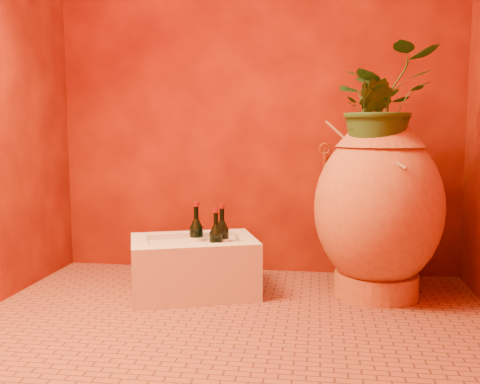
% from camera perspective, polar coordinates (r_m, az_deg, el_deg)
% --- Properties ---
extents(floor, '(2.50, 2.50, 0.00)m').
position_cam_1_polar(floor, '(2.54, -1.02, -14.12)').
color(floor, brown).
rests_on(floor, ground).
extents(wall_back, '(2.50, 0.02, 2.50)m').
position_cam_1_polar(wall_back, '(3.38, 1.76, 12.65)').
color(wall_back, '#560B04').
rests_on(wall_back, ground).
extents(amphora, '(0.87, 0.87, 0.98)m').
position_cam_1_polar(amphora, '(2.96, 14.53, -1.59)').
color(amphora, '#BB6B34').
rests_on(amphora, floor).
extents(stone_basin, '(0.78, 0.67, 0.31)m').
position_cam_1_polar(stone_basin, '(2.97, -4.96, -7.99)').
color(stone_basin, beige).
rests_on(stone_basin, floor).
extents(wine_bottle_a, '(0.08, 0.08, 0.33)m').
position_cam_1_polar(wine_bottle_a, '(3.00, -4.67, -5.06)').
color(wine_bottle_a, black).
rests_on(wine_bottle_a, stone_basin).
extents(wine_bottle_b, '(0.08, 0.08, 0.32)m').
position_cam_1_polar(wine_bottle_b, '(2.97, -1.93, -5.24)').
color(wine_bottle_b, black).
rests_on(wine_bottle_b, stone_basin).
extents(wine_bottle_c, '(0.08, 0.08, 0.31)m').
position_cam_1_polar(wine_bottle_c, '(2.90, -2.58, -5.61)').
color(wine_bottle_c, black).
rests_on(wine_bottle_c, stone_basin).
extents(wall_tap, '(0.07, 0.15, 0.17)m').
position_cam_1_polar(wall_tap, '(3.26, 9.02, 3.87)').
color(wall_tap, '#AF6A28').
rests_on(wall_tap, wall_back).
extents(plant_main, '(0.67, 0.64, 0.58)m').
position_cam_1_polar(plant_main, '(2.91, 14.76, 9.06)').
color(plant_main, '#224E1C').
rests_on(plant_main, amphora).
extents(plant_side, '(0.26, 0.23, 0.40)m').
position_cam_1_polar(plant_side, '(2.84, 13.67, 7.61)').
color(plant_side, '#224E1C').
rests_on(plant_side, amphora).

